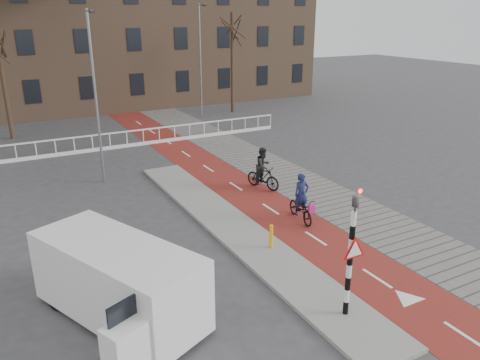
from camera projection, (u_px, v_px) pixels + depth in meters
name	position (u px, v px, depth m)	size (l,w,h in m)	color
ground	(316.00, 276.00, 14.15)	(120.00, 120.00, 0.00)	#38383A
bike_lane	(217.00, 174.00, 23.10)	(2.50, 60.00, 0.01)	maroon
sidewalk	(265.00, 166.00, 24.36)	(3.00, 60.00, 0.01)	slate
curb_island	(234.00, 228.00, 17.12)	(1.80, 16.00, 0.12)	gray
traffic_signal	(351.00, 250.00, 11.54)	(0.80, 0.80, 3.68)	black
bollard	(271.00, 236.00, 15.48)	(0.12, 0.12, 0.81)	#F0A50D
cyclist_near	(301.00, 205.00, 17.73)	(0.89, 1.86, 1.87)	black
cyclist_far	(263.00, 172.00, 20.93)	(1.11, 1.83, 1.91)	black
van	(118.00, 280.00, 11.88)	(3.71, 5.20, 2.08)	silver
railing	(56.00, 151.00, 25.86)	(28.00, 0.10, 0.99)	silver
townhouse_row	(41.00, 9.00, 36.65)	(46.00, 10.00, 15.90)	#7F6047
tree_mid	(4.00, 85.00, 28.56)	(0.27, 0.27, 6.75)	#2F2015
tree_right	(232.00, 64.00, 36.39)	(0.24, 0.24, 7.60)	#2F2015
streetlight_near	(96.00, 100.00, 20.75)	(0.12, 0.12, 7.69)	slate
streetlight_right	(200.00, 63.00, 34.33)	(0.12, 0.12, 8.17)	slate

